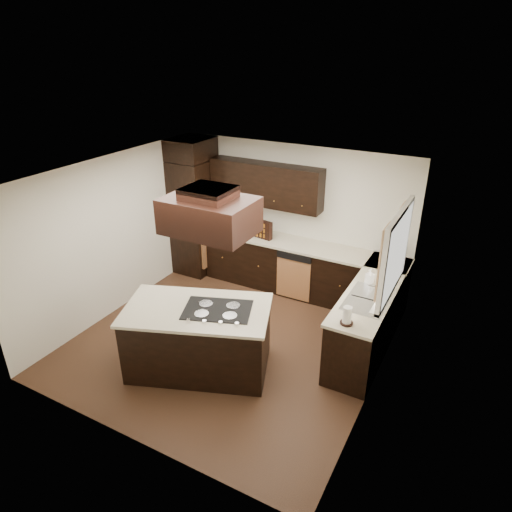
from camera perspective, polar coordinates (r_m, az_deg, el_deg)
name	(u,v)px	position (r m, az deg, el deg)	size (l,w,h in m)	color
floor	(231,341)	(6.87, -3.16, -10.51)	(4.20, 4.20, 0.02)	brown
ceiling	(226,174)	(5.77, -3.76, 10.19)	(4.20, 4.20, 0.02)	silver
wall_back	(292,217)	(7.94, 4.55, 4.94)	(4.20, 0.02, 2.50)	silver
wall_front	(118,348)	(4.82, -16.85, -10.98)	(4.20, 0.02, 2.50)	silver
wall_left	(113,236)	(7.46, -17.42, 2.41)	(0.02, 4.20, 2.50)	silver
wall_right	(384,303)	(5.54, 15.65, -5.68)	(0.02, 4.20, 2.50)	silver
oven_column	(195,217)	(8.51, -7.65, 4.86)	(0.65, 0.75, 2.12)	black
wall_oven_face	(211,217)	(8.30, -5.69, 4.87)	(0.05, 0.62, 0.78)	#B37545
base_cabinets_back	(285,266)	(7.99, 3.67, -1.23)	(2.93, 0.60, 0.88)	black
base_cabinets_right	(371,317)	(6.76, 14.15, -7.42)	(0.60, 2.40, 0.88)	black
countertop_back	(286,242)	(7.78, 3.72, 1.75)	(2.93, 0.63, 0.04)	beige
countertop_right	(373,289)	(6.53, 14.45, -4.00)	(0.63, 2.40, 0.04)	beige
upper_cabinets	(266,184)	(7.78, 1.22, 8.94)	(2.00, 0.34, 0.72)	black
dishwasher_front	(294,279)	(7.67, 4.72, -2.87)	(0.60, 0.05, 0.72)	#B37545
window_frame	(395,254)	(5.84, 17.03, 0.30)	(0.06, 1.32, 1.12)	white
window_pane	(398,254)	(5.84, 17.30, 0.24)	(0.00, 1.20, 1.00)	white
curtain_left	(382,262)	(5.46, 15.52, -0.76)	(0.02, 0.34, 0.90)	#FEEABF
curtain_right	(399,237)	(6.21, 17.41, 2.28)	(0.02, 0.34, 0.90)	#FEEABF
sink_rim	(368,299)	(6.22, 13.77, -5.26)	(0.52, 0.84, 0.01)	silver
island	(199,340)	(6.17, -7.18, -10.32)	(1.79, 0.98, 0.88)	black
island_top	(197,310)	(5.91, -7.42, -6.70)	(1.86, 1.04, 0.04)	beige
cooktop	(218,310)	(5.84, -4.83, -6.70)	(0.85, 0.57, 0.01)	black
range_hood	(210,215)	(5.38, -5.83, 5.06)	(1.05, 0.72, 0.42)	black
hood_duct	(208,193)	(5.29, -5.96, 7.85)	(0.55, 0.50, 0.13)	black
blender_base	(241,230)	(8.08, -1.86, 3.26)	(0.15, 0.15, 0.10)	silver
blender_pitcher	(241,221)	(8.01, -1.88, 4.45)	(0.13, 0.13, 0.26)	silver
spice_rack	(262,229)	(7.82, 0.76, 3.36)	(0.38, 0.10, 0.32)	black
mixing_bowl	(234,228)	(8.23, -2.78, 3.55)	(0.29, 0.29, 0.07)	white
soap_bottle	(370,276)	(6.58, 14.04, -2.45)	(0.10, 0.10, 0.22)	white
paper_towel	(347,316)	(5.60, 11.32, -7.32)	(0.11, 0.11, 0.24)	white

